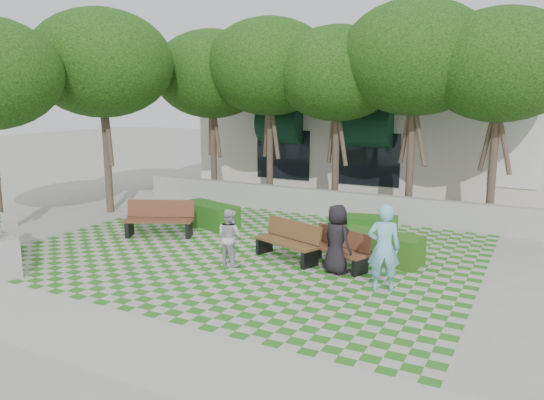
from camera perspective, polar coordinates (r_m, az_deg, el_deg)
The scene contains 16 objects.
ground at distance 13.82m, azimuth -4.76°, elevation -6.59°, with size 90.00×90.00×0.00m, color gray.
lawn at distance 14.63m, azimuth -2.66°, elevation -5.52°, with size 12.00×12.00×0.00m, color #2B721E.
sidewalk_south at distance 10.43m, azimuth -19.11°, elevation -13.24°, with size 16.00×2.00×0.01m, color #9E9B93.
sidewalk_west at distance 19.19m, azimuth -21.58°, elevation -2.27°, with size 2.00×12.00×0.01m, color #9E9B93.
retaining_wall at distance 19.06m, azimuth 5.24°, elevation -0.24°, with size 15.00×0.36×0.90m, color #9E9B93.
bench_east at distance 13.36m, azimuth 7.14°, elevation -5.26°, with size 1.86×1.22×0.93m.
bench_mid at distance 13.81m, azimuth 1.77°, elevation -4.48°, with size 2.01×1.23×1.00m.
bench_west at distance 16.42m, azimuth -12.01°, elevation -2.05°, with size 2.15×1.49×1.08m.
hedge_east at distance 13.98m, azimuth 11.54°, elevation -4.97°, with size 2.13×0.85×0.74m, color #234C14.
hedge_midright at distance 15.94m, azimuth 9.75°, elevation -2.97°, with size 2.02×0.81×0.71m, color #1B5115.
hedge_midleft at distance 17.43m, azimuth -6.70°, elevation -1.61°, with size 2.13×0.85×0.74m, color #1D5015.
person_blue at distance 11.78m, azimuth 11.94°, elevation -5.05°, with size 0.70×0.46×1.93m, color #7ABFDE.
person_dark at distance 12.76m, azimuth 6.99°, elevation -4.20°, with size 0.82×0.54×1.68m, color black.
person_white at distance 13.34m, azimuth -4.58°, elevation -4.00°, with size 0.70×0.55×1.45m, color #BFB4C6.
tree_row at distance 19.27m, azimuth -0.07°, elevation 14.07°, with size 17.70×13.40×7.41m.
building at distance 25.96m, azimuth 14.00°, elevation 7.12°, with size 18.00×8.92×5.15m.
Camera 1 is at (7.10, -11.08, 4.21)m, focal length 35.00 mm.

